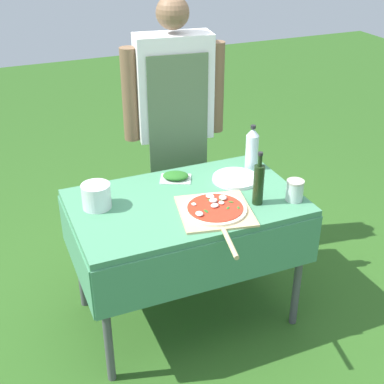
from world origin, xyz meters
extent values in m
plane|color=#2D5B1E|center=(0.00, 0.00, 0.00)|extent=(12.00, 12.00, 0.00)
cube|color=#478960|center=(0.00, 0.00, 0.77)|extent=(1.22, 0.75, 0.04)
cube|color=#478960|center=(0.00, -0.38, 0.61)|extent=(1.22, 0.01, 0.28)
cube|color=#478960|center=(0.00, 0.38, 0.61)|extent=(1.22, 0.01, 0.28)
cube|color=#478960|center=(-0.61, 0.00, 0.61)|extent=(0.01, 0.75, 0.28)
cube|color=#478960|center=(0.61, 0.00, 0.61)|extent=(0.01, 0.75, 0.28)
cylinder|color=#4C4C51|center=(-0.55, -0.32, 0.37)|extent=(0.04, 0.04, 0.75)
cylinder|color=#4C4C51|center=(0.55, -0.32, 0.37)|extent=(0.04, 0.04, 0.75)
cylinder|color=#4C4C51|center=(-0.55, 0.32, 0.37)|extent=(0.04, 0.04, 0.75)
cylinder|color=#4C4C51|center=(0.55, 0.32, 0.37)|extent=(0.04, 0.04, 0.75)
cylinder|color=#70604C|center=(0.29, 0.67, 0.43)|extent=(0.13, 0.13, 0.86)
cylinder|color=#70604C|center=(0.12, 0.70, 0.43)|extent=(0.13, 0.13, 0.86)
cube|color=silver|center=(0.20, 0.69, 1.18)|extent=(0.49, 0.26, 0.64)
cube|color=#56704C|center=(0.19, 0.58, 0.94)|extent=(0.37, 0.06, 0.93)
cylinder|color=brown|center=(0.47, 0.65, 1.15)|extent=(0.10, 0.10, 0.57)
cylinder|color=brown|center=(-0.07, 0.72, 1.15)|extent=(0.10, 0.10, 0.57)
sphere|color=brown|center=(0.20, 0.69, 1.62)|extent=(0.20, 0.20, 0.20)
cube|color=#D1B27F|center=(0.09, -0.17, 0.79)|extent=(0.43, 0.43, 0.01)
cylinder|color=#D1B27F|center=(0.03, -0.47, 0.79)|extent=(0.07, 0.23, 0.02)
cylinder|color=beige|center=(0.09, -0.17, 0.80)|extent=(0.33, 0.33, 0.01)
cylinder|color=red|center=(0.09, -0.17, 0.81)|extent=(0.29, 0.29, 0.00)
ellipsoid|color=white|center=(0.00, -0.11, 0.82)|extent=(0.03, 0.03, 0.01)
ellipsoid|color=white|center=(0.14, -0.15, 0.82)|extent=(0.04, 0.04, 0.01)
ellipsoid|color=white|center=(0.09, -0.17, 0.82)|extent=(0.06, 0.05, 0.02)
ellipsoid|color=white|center=(0.16, -0.11, 0.82)|extent=(0.05, 0.05, 0.02)
ellipsoid|color=white|center=(0.11, -0.12, 0.82)|extent=(0.06, 0.05, 0.02)
ellipsoid|color=white|center=(-0.01, -0.22, 0.82)|extent=(0.04, 0.05, 0.02)
ellipsoid|color=white|center=(0.11, -0.08, 0.82)|extent=(0.06, 0.06, 0.02)
ellipsoid|color=#286B23|center=(0.03, -0.20, 0.82)|extent=(0.02, 0.04, 0.00)
ellipsoid|color=#286B23|center=(0.10, -0.10, 0.82)|extent=(0.04, 0.03, 0.00)
ellipsoid|color=#286B23|center=(0.15, -0.21, 0.82)|extent=(0.03, 0.03, 0.00)
ellipsoid|color=#286B23|center=(0.15, -0.12, 0.82)|extent=(0.03, 0.03, 0.00)
ellipsoid|color=#286B23|center=(0.19, -0.16, 0.82)|extent=(0.03, 0.03, 0.00)
ellipsoid|color=#286B23|center=(0.20, -0.23, 0.82)|extent=(0.02, 0.03, 0.00)
cylinder|color=black|center=(0.34, -0.18, 0.89)|extent=(0.06, 0.06, 0.22)
cylinder|color=black|center=(0.34, -0.18, 1.03)|extent=(0.02, 0.02, 0.06)
cylinder|color=#232326|center=(0.34, -0.18, 1.07)|extent=(0.03, 0.03, 0.02)
cylinder|color=silver|center=(0.51, 0.21, 0.89)|extent=(0.08, 0.08, 0.21)
cone|color=silver|center=(0.51, 0.21, 1.01)|extent=(0.08, 0.08, 0.05)
cylinder|color=#232326|center=(0.51, 0.21, 1.05)|extent=(0.03, 0.03, 0.02)
cube|color=silver|center=(0.04, 0.24, 0.79)|extent=(0.21, 0.19, 0.01)
ellipsoid|color=#286B23|center=(0.04, 0.24, 0.81)|extent=(0.18, 0.16, 0.04)
cylinder|color=silver|center=(-0.45, 0.11, 0.85)|extent=(0.15, 0.15, 0.13)
cylinder|color=white|center=(0.35, 0.10, 0.79)|extent=(0.26, 0.26, 0.00)
cylinder|color=white|center=(0.35, 0.10, 0.79)|extent=(0.26, 0.26, 0.00)
cylinder|color=white|center=(0.35, 0.10, 0.80)|extent=(0.26, 0.26, 0.00)
cylinder|color=white|center=(0.35, 0.10, 0.80)|extent=(0.26, 0.26, 0.00)
cylinder|color=silver|center=(0.53, -0.22, 0.84)|extent=(0.09, 0.09, 0.10)
cylinder|color=red|center=(0.53, -0.22, 0.82)|extent=(0.08, 0.08, 0.07)
cylinder|color=#B7B2A3|center=(0.53, -0.22, 0.89)|extent=(0.09, 0.09, 0.01)
camera|label=1|loc=(-0.92, -2.30, 2.19)|focal=50.00mm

